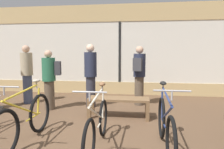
% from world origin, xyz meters
% --- Properties ---
extents(ground_plane, '(24.00, 24.00, 0.00)m').
position_xyz_m(ground_plane, '(0.00, 0.00, 0.00)').
color(ground_plane, brown).
extents(shop_back_wall, '(12.00, 0.08, 3.20)m').
position_xyz_m(shop_back_wall, '(0.00, 3.76, 1.64)').
color(shop_back_wall, tan).
rests_on(shop_back_wall, ground_plane).
extents(bicycle_left, '(0.46, 1.77, 1.05)m').
position_xyz_m(bicycle_left, '(-1.18, -0.42, 0.40)').
color(bicycle_left, black).
rests_on(bicycle_left, ground_plane).
extents(bicycle_center, '(0.46, 1.72, 1.01)m').
position_xyz_m(bicycle_center, '(0.04, -0.42, 0.37)').
color(bicycle_center, black).
rests_on(bicycle_center, ground_plane).
extents(bicycle_right, '(0.46, 1.77, 1.04)m').
position_xyz_m(bicycle_right, '(1.09, -0.39, 0.40)').
color(bicycle_right, black).
rests_on(bicycle_right, ground_plane).
extents(display_bench, '(1.40, 0.44, 0.47)m').
position_xyz_m(display_bench, '(0.22, 1.11, 0.38)').
color(display_bench, brown).
rests_on(display_bench, ground_plane).
extents(customer_near_rack, '(0.47, 0.47, 1.74)m').
position_xyz_m(customer_near_rack, '(-0.63, 1.93, 0.92)').
color(customer_near_rack, '#2D2D38').
rests_on(customer_near_rack, ground_plane).
extents(customer_by_window, '(0.53, 0.41, 1.57)m').
position_xyz_m(customer_by_window, '(-1.65, 1.55, 0.85)').
color(customer_by_window, brown).
rests_on(customer_by_window, ground_plane).
extents(customer_mid_floor, '(0.47, 0.47, 1.73)m').
position_xyz_m(customer_mid_floor, '(-2.60, 2.09, 0.91)').
color(customer_mid_floor, '#424C6B').
rests_on(customer_mid_floor, ground_plane).
extents(customer_near_bench, '(0.41, 0.53, 1.69)m').
position_xyz_m(customer_near_bench, '(0.69, 2.31, 0.91)').
color(customer_near_bench, brown).
rests_on(customer_near_bench, ground_plane).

